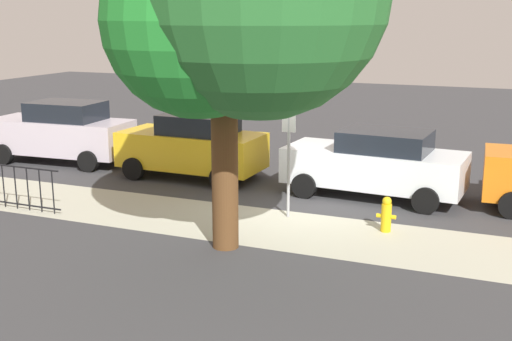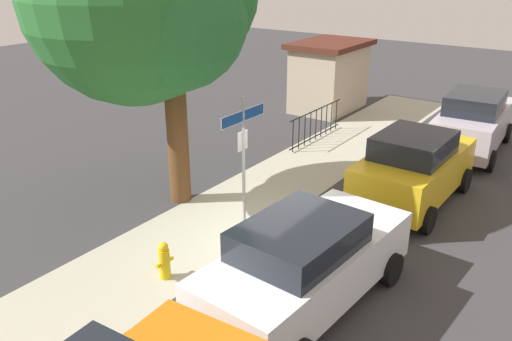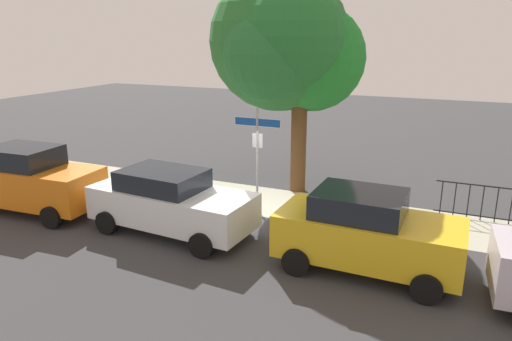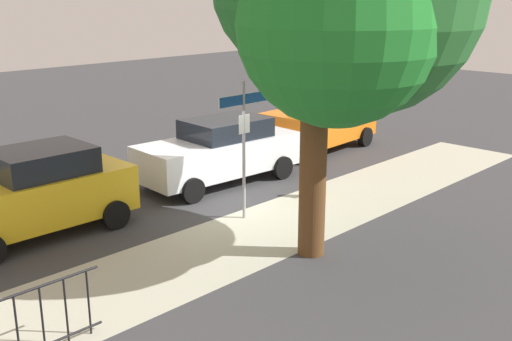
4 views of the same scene
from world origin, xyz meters
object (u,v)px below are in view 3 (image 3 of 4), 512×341
(street_sign, at_px, (257,142))
(fire_hydrant, at_px, (195,187))
(car_orange, at_px, (31,180))
(car_yellow, at_px, (367,232))
(shade_tree, at_px, (287,46))
(car_white, at_px, (170,202))

(street_sign, height_order, fire_hydrant, street_sign)
(car_orange, relative_size, car_yellow, 1.05)
(shade_tree, xyz_separation_m, car_yellow, (3.78, -4.91, -3.93))
(car_white, bearing_deg, street_sign, 62.37)
(car_orange, bearing_deg, car_white, 0.61)
(shade_tree, bearing_deg, car_yellow, -52.44)
(street_sign, bearing_deg, car_white, -121.51)
(shade_tree, height_order, car_yellow, shade_tree)
(shade_tree, distance_m, fire_hydrant, 5.51)
(fire_hydrant, bearing_deg, shade_tree, 44.24)
(street_sign, bearing_deg, shade_tree, 90.36)
(car_orange, height_order, car_white, car_orange)
(car_white, bearing_deg, shade_tree, 77.00)
(car_orange, height_order, car_yellow, car_orange)
(street_sign, xyz_separation_m, car_orange, (-6.26, -2.77, -1.16))
(car_orange, xyz_separation_m, car_yellow, (10.02, 0.30, -0.06))
(street_sign, relative_size, car_yellow, 0.77)
(shade_tree, xyz_separation_m, fire_hydrant, (-2.30, -2.24, -4.48))
(car_yellow, bearing_deg, street_sign, 147.85)
(car_white, distance_m, fire_hydrant, 2.81)
(fire_hydrant, bearing_deg, car_orange, -143.02)
(car_white, bearing_deg, car_orange, -172.22)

